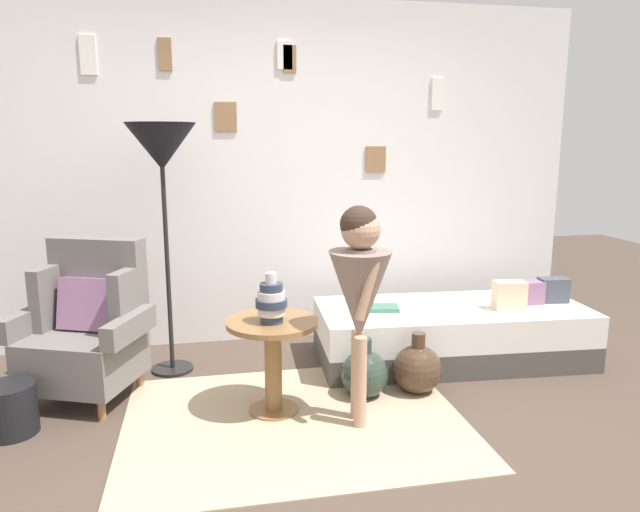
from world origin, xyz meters
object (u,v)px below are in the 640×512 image
magazine_basket (10,409)px  book_on_daybed (382,308)px  daybed (451,333)px  floor_lamp (162,155)px  side_table (273,348)px  vase_striped (271,302)px  demijohn_far (417,369)px  person_child (360,286)px  armchair (88,327)px  demijohn_near (365,374)px

magazine_basket → book_on_daybed: bearing=14.0°
daybed → floor_lamp: floor_lamp is taller
side_table → vase_striped: (-0.01, -0.03, 0.28)m
side_table → book_on_daybed: (0.84, 0.59, 0.02)m
demijohn_far → magazine_basket: size_ratio=1.40×
floor_lamp → demijohn_far: 2.13m
person_child → side_table: bearing=152.6°
armchair → side_table: 1.18m
armchair → daybed: bearing=2.7°
armchair → magazine_basket: 0.63m
floor_lamp → book_on_daybed: size_ratio=7.63×
daybed → person_child: bearing=-138.3°
person_child → magazine_basket: bearing=172.2°
floor_lamp → magazine_basket: (-0.82, -0.74, -1.33)m
vase_striped → armchair: bearing=155.3°
demijohn_near → demijohn_far: bearing=-0.4°
demijohn_far → magazine_basket: demijohn_far is taller
book_on_daybed → demijohn_near: size_ratio=0.58×
vase_striped → person_child: person_child is taller
armchair → vase_striped: size_ratio=3.39×
armchair → floor_lamp: (0.47, 0.30, 1.03)m
armchair → demijohn_far: size_ratio=2.47×
vase_striped → magazine_basket: size_ratio=1.02×
floor_lamp → daybed: bearing=-5.5°
armchair → book_on_daybed: size_ratio=4.41×
floor_lamp → magazine_basket: floor_lamp is taller
daybed → book_on_daybed: (-0.52, 0.01, 0.22)m
daybed → demijohn_near: (-0.78, -0.48, -0.05)m
side_table → person_child: bearing=-27.4°
daybed → demijohn_near: size_ratio=5.12×
side_table → floor_lamp: (-0.61, 0.77, 1.08)m
person_child → demijohn_near: size_ratio=3.25×
person_child → demijohn_far: (0.47, 0.32, -0.64)m
armchair → person_child: bearing=-24.3°
demijohn_near → vase_striped: bearing=-167.6°
armchair → daybed: (2.44, 0.11, -0.24)m
book_on_daybed → magazine_basket: bearing=-166.0°
side_table → book_on_daybed: bearing=35.0°
side_table → armchair: bearing=156.9°
armchair → floor_lamp: size_ratio=0.58×
armchair → vase_striped: armchair is taller
side_table → floor_lamp: bearing=128.6°
demijohn_near → demijohn_far: 0.34m
side_table → magazine_basket: (-1.43, 0.02, -0.25)m
armchair → floor_lamp: bearing=32.6°
daybed → demijohn_far: daybed is taller
armchair → vase_striped: bearing=-24.7°
armchair → book_on_daybed: 1.93m
demijohn_near → person_child: bearing=-111.3°
person_child → daybed: bearing=41.7°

